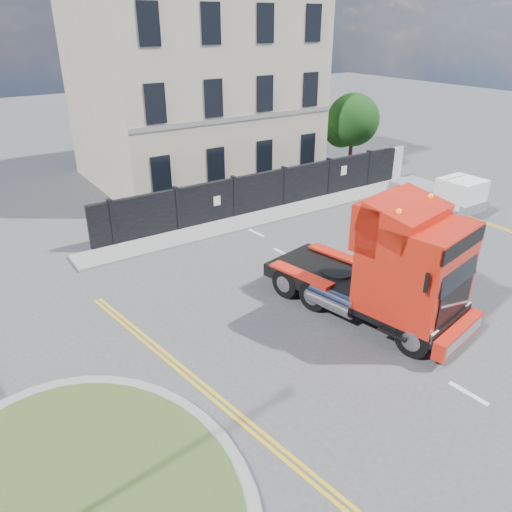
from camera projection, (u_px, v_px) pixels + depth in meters
ground at (276, 329)px, 15.62m from camera, size 120.00×120.00×0.00m
traffic_island at (79, 508)px, 9.81m from camera, size 6.80×6.80×0.17m
hoarding_fence at (277, 189)px, 25.24m from camera, size 18.80×0.25×2.00m
georgian_building at (193, 77)px, 28.53m from camera, size 12.30×10.30×12.80m
tree at (350, 122)px, 30.63m from camera, size 3.20×3.20×4.80m
pavement_far at (278, 214)px, 24.69m from camera, size 20.00×1.60×0.12m
truck at (394, 270)px, 15.28m from camera, size 3.82×7.14×4.06m
flatbed_pickup at (450, 194)px, 24.39m from camera, size 2.08×4.65×1.93m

